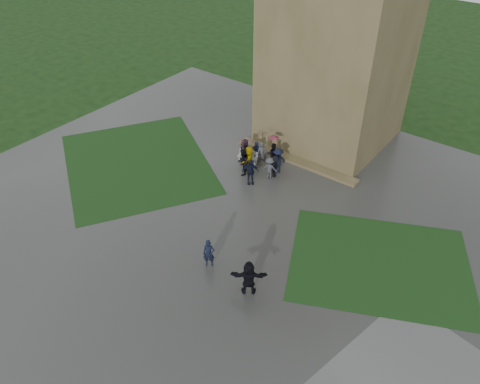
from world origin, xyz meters
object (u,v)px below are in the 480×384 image
Objects in this scene: bench at (248,156)px; pedestrian_near at (249,278)px; tower at (343,10)px; pedestrian_mid at (209,253)px.

bench is 0.78× the size of pedestrian_near.
tower is 18.05m from pedestrian_near.
pedestrian_mid is 2.66m from pedestrian_near.
pedestrian_near is (6.84, -9.26, 0.53)m from bench.
tower is 12.22× the size of bench.
pedestrian_near reaches higher than pedestrian_mid.
tower is at bearing 62.19° from pedestrian_mid.
pedestrian_mid is (4.19, -9.04, 0.38)m from bench.
tower is 17.48m from pedestrian_mid.
bench is 9.97m from pedestrian_mid.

